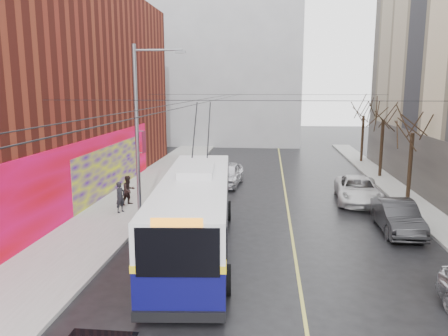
# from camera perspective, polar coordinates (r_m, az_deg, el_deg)

# --- Properties ---
(ground) EXTENTS (140.00, 140.00, 0.00)m
(ground) POSITION_cam_1_polar(r_m,az_deg,el_deg) (13.30, 3.96, -20.80)
(ground) COLOR black
(ground) RESTS_ON ground
(sidewalk_left) EXTENTS (4.00, 60.00, 0.15)m
(sidewalk_left) POSITION_cam_1_polar(r_m,az_deg,el_deg) (25.72, -13.28, -5.23)
(sidewalk_left) COLOR gray
(sidewalk_left) RESTS_ON ground
(sidewalk_right) EXTENTS (2.00, 60.00, 0.15)m
(sidewalk_right) POSITION_cam_1_polar(r_m,az_deg,el_deg) (25.86, 25.39, -5.90)
(sidewalk_right) COLOR gray
(sidewalk_right) RESTS_ON ground
(lane_line) EXTENTS (0.12, 50.00, 0.01)m
(lane_line) POSITION_cam_1_polar(r_m,az_deg,el_deg) (26.32, 8.26, -4.86)
(lane_line) COLOR #BFB74C
(lane_line) RESTS_ON ground
(building_far) EXTENTS (20.50, 12.10, 18.00)m
(building_far) POSITION_cam_1_polar(r_m,az_deg,el_deg) (56.75, -0.57, 12.57)
(building_far) COLOR gray
(building_far) RESTS_ON ground
(streetlight_pole) EXTENTS (2.65, 0.60, 9.00)m
(streetlight_pole) POSITION_cam_1_polar(r_m,az_deg,el_deg) (22.42, -10.93, 5.00)
(streetlight_pole) COLOR slate
(streetlight_pole) RESTS_ON ground
(catenary_wires) EXTENTS (18.00, 60.00, 0.22)m
(catenary_wires) POSITION_cam_1_polar(r_m,az_deg,el_deg) (26.31, -0.38, 9.02)
(catenary_wires) COLOR black
(tree_near) EXTENTS (3.20, 3.20, 6.40)m
(tree_near) POSITION_cam_1_polar(r_m,az_deg,el_deg) (28.79, 23.52, 5.75)
(tree_near) COLOR black
(tree_near) RESTS_ON ground
(tree_mid) EXTENTS (3.20, 3.20, 6.68)m
(tree_mid) POSITION_cam_1_polar(r_m,az_deg,el_deg) (35.50, 20.16, 7.15)
(tree_mid) COLOR black
(tree_mid) RESTS_ON ground
(tree_far) EXTENTS (3.20, 3.20, 6.57)m
(tree_far) POSITION_cam_1_polar(r_m,az_deg,el_deg) (42.32, 17.84, 7.56)
(tree_far) COLOR black
(tree_far) RESTS_ON ground
(pigeons_flying) EXTENTS (3.75, 2.62, 2.45)m
(pigeons_flying) POSITION_cam_1_polar(r_m,az_deg,el_deg) (21.59, 1.09, 11.36)
(pigeons_flying) COLOR slate
(trolleybus) EXTENTS (3.86, 13.06, 6.12)m
(trolleybus) POSITION_cam_1_polar(r_m,az_deg,el_deg) (18.76, -3.76, -5.66)
(trolleybus) COLOR #0A0945
(trolleybus) RESTS_ON ground
(parked_car_b) EXTENTS (1.65, 4.66, 1.53)m
(parked_car_b) POSITION_cam_1_polar(r_m,az_deg,el_deg) (22.81, 21.69, -5.92)
(parked_car_b) COLOR #242427
(parked_car_b) RESTS_ON ground
(parked_car_c) EXTENTS (2.98, 5.69, 1.53)m
(parked_car_c) POSITION_cam_1_polar(r_m,az_deg,el_deg) (27.87, 17.07, -2.75)
(parked_car_c) COLOR silver
(parked_car_c) RESTS_ON ground
(following_car) EXTENTS (2.38, 4.97, 1.64)m
(following_car) POSITION_cam_1_polar(r_m,az_deg,el_deg) (31.25, 0.38, -0.78)
(following_car) COLOR silver
(following_car) RESTS_ON ground
(pedestrian_a) EXTENTS (0.62, 0.73, 1.70)m
(pedestrian_a) POSITION_cam_1_polar(r_m,az_deg,el_deg) (24.60, -13.40, -3.73)
(pedestrian_a) COLOR black
(pedestrian_a) RESTS_ON sidewalk_left
(pedestrian_b) EXTENTS (1.02, 1.06, 1.72)m
(pedestrian_b) POSITION_cam_1_polar(r_m,az_deg,el_deg) (26.07, -12.35, -2.85)
(pedestrian_b) COLOR black
(pedestrian_b) RESTS_ON sidewalk_left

